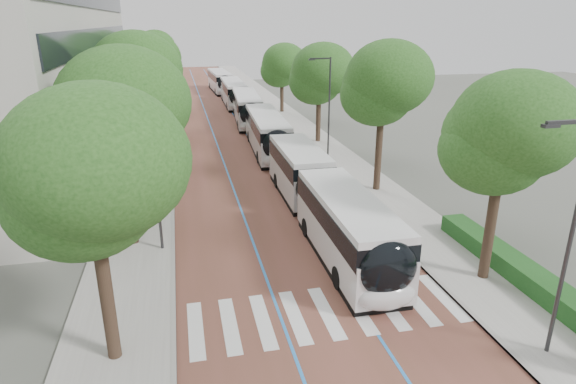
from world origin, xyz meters
name	(u,v)px	position (x,y,z in m)	size (l,w,h in m)	color
ground	(329,328)	(0.00, 0.00, 0.00)	(160.00, 160.00, 0.00)	#51544C
road	(223,121)	(0.00, 40.00, 0.01)	(11.00, 140.00, 0.02)	brown
sidewalk_left	(155,124)	(-7.50, 40.00, 0.06)	(4.00, 140.00, 0.12)	gray
sidewalk_right	(287,118)	(7.50, 40.00, 0.06)	(4.00, 140.00, 0.12)	gray
kerb_left	(172,123)	(-5.60, 40.00, 0.06)	(0.20, 140.00, 0.14)	gray
kerb_right	(271,119)	(5.60, 40.00, 0.06)	(0.20, 140.00, 0.14)	gray
zebra_crossing	(326,312)	(0.20, 1.00, 0.03)	(10.55, 3.60, 0.01)	silver
lane_line_left	(209,122)	(-1.60, 40.00, 0.02)	(0.12, 126.00, 0.01)	#297CD1
lane_line_right	(237,120)	(1.60, 40.00, 0.02)	(0.12, 126.00, 0.01)	#297CD1
hedge	(544,288)	(9.10, 0.00, 0.52)	(1.20, 14.00, 0.80)	#18471A
streetlight_near	(569,224)	(6.62, -3.00, 4.82)	(1.82, 0.20, 8.00)	#303133
streetlight_far	(327,101)	(6.62, 22.00, 4.82)	(1.82, 0.20, 8.00)	#303133
lamp_post_left	(155,171)	(-6.10, 8.00, 4.12)	(0.14, 0.14, 8.00)	#303133
trees_left	(140,79)	(-7.50, 24.75, 6.55)	(6.20, 60.34, 9.64)	black
trees_right	(337,82)	(7.70, 23.00, 6.13)	(5.66, 47.18, 9.14)	black
lead_bus	(324,201)	(2.42, 8.74, 1.63)	(2.69, 18.42, 3.20)	black
bus_queued_0	(267,134)	(2.42, 25.29, 1.62)	(3.09, 12.50, 3.20)	silver
bus_queued_1	(247,109)	(2.52, 38.12, 1.62)	(3.31, 12.53, 3.20)	silver
bus_queued_2	(234,93)	(2.50, 50.30, 1.62)	(2.72, 12.43, 3.20)	silver
bus_queued_3	(220,82)	(1.97, 63.98, 1.62)	(3.04, 12.49, 3.20)	silver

